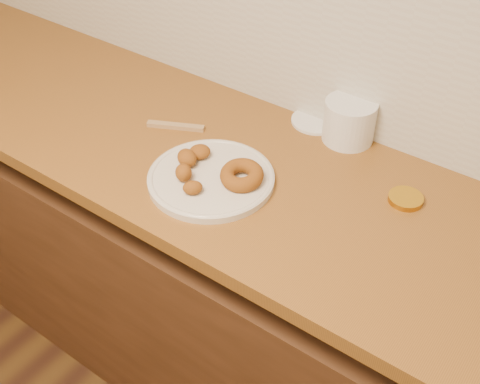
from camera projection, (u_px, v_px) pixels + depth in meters
name	position (u px, v px, depth m)	size (l,w,h in m)	color
base_cabinet	(333.00, 352.00, 1.68)	(3.60, 0.60, 0.77)	#4F2D19
butcher_block	(143.00, 128.00, 1.65)	(2.30, 0.62, 0.04)	brown
backsplash	(434.00, 44.00, 1.34)	(3.60, 0.02, 0.60)	beige
donut_plate	(211.00, 179.00, 1.44)	(0.30, 0.30, 0.02)	beige
ring_donut	(241.00, 175.00, 1.40)	(0.10, 0.10, 0.04)	brown
fried_dough_chunks	(191.00, 164.00, 1.43)	(0.14, 0.18, 0.04)	brown
plastic_tub	(349.00, 121.00, 1.54)	(0.13, 0.13, 0.11)	white
tub_lid	(316.00, 121.00, 1.64)	(0.13, 0.13, 0.01)	white
brass_jar_lid	(406.00, 199.00, 1.38)	(0.08, 0.08, 0.01)	#B17E19
wooden_utensil	(176.00, 126.00, 1.61)	(0.16, 0.02, 0.01)	#A47F52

